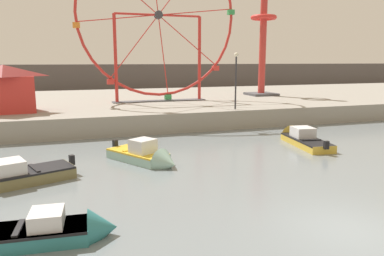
% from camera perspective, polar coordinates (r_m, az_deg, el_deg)
% --- Properties ---
extents(ground_plane, '(240.00, 240.00, 0.00)m').
position_cam_1_polar(ground_plane, '(12.36, 23.20, -14.26)').
color(ground_plane, slate).
extents(quay_promenade, '(110.00, 23.58, 1.39)m').
position_cam_1_polar(quay_promenade, '(36.93, -6.13, 3.68)').
color(quay_promenade, gray).
rests_on(quay_promenade, ground_plane).
extents(distant_town_skyline, '(140.00, 3.00, 4.40)m').
position_cam_1_polar(distant_town_skyline, '(61.92, -11.22, 7.63)').
color(distant_town_skyline, '#564C47').
rests_on(distant_town_skyline, ground_plane).
extents(motorboat_seafoam, '(3.33, 4.31, 1.56)m').
position_cam_1_polar(motorboat_seafoam, '(18.26, -6.97, -4.36)').
color(motorboat_seafoam, '#93BCAD').
rests_on(motorboat_seafoam, ground_plane).
extents(motorboat_mustard_yellow, '(2.09, 5.48, 1.50)m').
position_cam_1_polar(motorboat_mustard_yellow, '(23.63, 16.24, -1.43)').
color(motorboat_mustard_yellow, gold).
rests_on(motorboat_mustard_yellow, ground_plane).
extents(motorboat_teal_painted, '(3.98, 1.51, 1.28)m').
position_cam_1_polar(motorboat_teal_painted, '(11.33, -20.11, -14.69)').
color(motorboat_teal_painted, teal).
rests_on(motorboat_teal_painted, ground_plane).
extents(ferris_wheel_red_frame, '(14.20, 1.20, 14.45)m').
position_cam_1_polar(ferris_wheel_red_frame, '(33.24, -5.24, 16.69)').
color(ferris_wheel_red_frame, red).
rests_on(ferris_wheel_red_frame, quay_promenade).
extents(drop_tower_red_tower, '(2.80, 2.80, 11.48)m').
position_cam_1_polar(drop_tower_red_tower, '(39.52, 10.92, 13.07)').
color(drop_tower_red_tower, '#BC332D').
rests_on(drop_tower_red_tower, quay_promenade).
extents(carnival_booth_red_striped, '(4.43, 3.16, 3.32)m').
position_cam_1_polar(carnival_booth_red_striped, '(28.76, -27.00, 5.55)').
color(carnival_booth_red_striped, red).
rests_on(carnival_booth_red_striped, quay_promenade).
extents(promenade_lamp_near, '(0.32, 0.32, 4.18)m').
position_cam_1_polar(promenade_lamp_near, '(27.58, 6.83, 8.50)').
color(promenade_lamp_near, '#2D2D33').
rests_on(promenade_lamp_near, quay_promenade).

